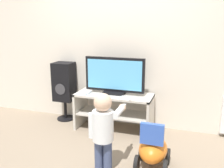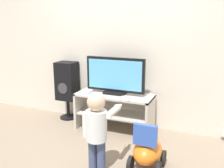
{
  "view_description": "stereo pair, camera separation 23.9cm",
  "coord_description": "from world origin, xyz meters",
  "views": [
    {
      "loc": [
        1.09,
        -3.11,
        1.59
      ],
      "look_at": [
        0.0,
        0.14,
        0.73
      ],
      "focal_mm": 40.0,
      "sensor_mm": 36.0,
      "label": 1
    },
    {
      "loc": [
        1.31,
        -3.03,
        1.59
      ],
      "look_at": [
        0.0,
        0.14,
        0.73
      ],
      "focal_mm": 40.0,
      "sensor_mm": 36.0,
      "label": 2
    }
  ],
  "objects": [
    {
      "name": "remote_primary",
      "position": [
        0.31,
        0.06,
        0.57
      ],
      "size": [
        0.06,
        0.13,
        0.03
      ],
      "color": "white",
      "rests_on": "tv_stand"
    },
    {
      "name": "game_console",
      "position": [
        -0.36,
        0.13,
        0.57
      ],
      "size": [
        0.04,
        0.17,
        0.04
      ],
      "color": "white",
      "rests_on": "tv_stand"
    },
    {
      "name": "child",
      "position": [
        0.23,
        -0.83,
        0.52
      ],
      "size": [
        0.34,
        0.49,
        0.88
      ],
      "color": "#3F4C72",
      "rests_on": "ground_plane"
    },
    {
      "name": "speaker_tower",
      "position": [
        -0.9,
        0.37,
        0.62
      ],
      "size": [
        0.32,
        0.29,
        0.96
      ],
      "color": "black",
      "rests_on": "ground_plane"
    },
    {
      "name": "tv_stand",
      "position": [
        0.0,
        0.24,
        0.36
      ],
      "size": [
        1.13,
        0.48,
        0.56
      ],
      "color": "beige",
      "rests_on": "ground_plane"
    },
    {
      "name": "ride_on_toy",
      "position": [
        0.73,
        -0.6,
        0.22
      ],
      "size": [
        0.35,
        0.47,
        0.57
      ],
      "color": "orange",
      "rests_on": "ground_plane"
    },
    {
      "name": "remote_secondary",
      "position": [
        0.16,
        0.07,
        0.57
      ],
      "size": [
        0.06,
        0.13,
        0.03
      ],
      "color": "white",
      "rests_on": "tv_stand"
    },
    {
      "name": "wall_back",
      "position": [
        0.0,
        0.56,
        1.3
      ],
      "size": [
        10.0,
        0.06,
        2.6
      ],
      "color": "silver",
      "rests_on": "ground_plane"
    },
    {
      "name": "ground_plane",
      "position": [
        0.0,
        0.0,
        0.0
      ],
      "size": [
        16.0,
        16.0,
        0.0
      ],
      "primitive_type": "plane",
      "color": "gray"
    },
    {
      "name": "television",
      "position": [
        0.0,
        0.26,
        0.82
      ],
      "size": [
        0.89,
        0.2,
        0.54
      ],
      "color": "black",
      "rests_on": "tv_stand"
    }
  ]
}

